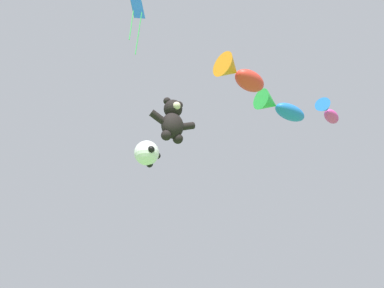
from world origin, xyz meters
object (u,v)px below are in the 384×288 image
at_px(soccer_ball_kite, 147,153).
at_px(fish_kite_magenta, 328,112).
at_px(fish_kite_cobalt, 280,108).
at_px(teddy_bear_kite, 173,120).
at_px(diamond_kite, 137,11).
at_px(fish_kite_crimson, 240,75).

relative_size(soccer_ball_kite, fish_kite_magenta, 0.46).
bearing_deg(soccer_ball_kite, fish_kite_cobalt, -2.60).
relative_size(teddy_bear_kite, diamond_kite, 0.60).
height_order(soccer_ball_kite, diamond_kite, diamond_kite).
distance_m(soccer_ball_kite, fish_kite_magenta, 9.27).
distance_m(soccer_ball_kite, fish_kite_crimson, 4.50).
bearing_deg(diamond_kite, fish_kite_magenta, 0.18).
relative_size(fish_kite_magenta, diamond_kite, 0.64).
bearing_deg(fish_kite_magenta, teddy_bear_kite, 177.71).
height_order(fish_kite_magenta, diamond_kite, diamond_kite).
bearing_deg(diamond_kite, fish_kite_crimson, -13.86).
bearing_deg(diamond_kite, teddy_bear_kite, 10.84).
bearing_deg(diamond_kite, fish_kite_cobalt, 0.12).
bearing_deg(fish_kite_cobalt, teddy_bear_kite, 176.05).
distance_m(teddy_bear_kite, fish_kite_magenta, 7.90).
height_order(fish_kite_crimson, diamond_kite, diamond_kite).
xyz_separation_m(fish_kite_magenta, diamond_kite, (-9.08, -0.03, 1.21)).
xyz_separation_m(fish_kite_crimson, fish_kite_cobalt, (2.56, 0.91, 0.11)).
distance_m(soccer_ball_kite, fish_kite_cobalt, 6.36).
xyz_separation_m(fish_kite_crimson, diamond_kite, (-3.64, 0.90, 2.13)).
xyz_separation_m(soccer_ball_kite, diamond_kite, (-0.86, -0.26, 5.48)).
bearing_deg(fish_kite_cobalt, fish_kite_crimson, -160.38).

